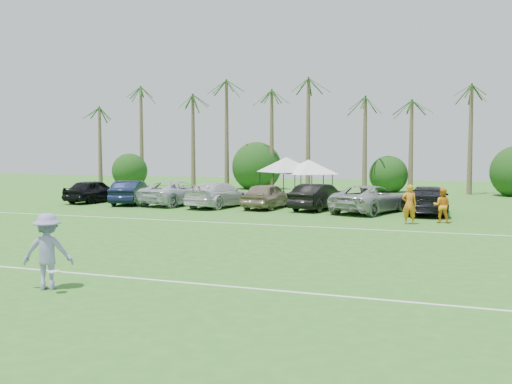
% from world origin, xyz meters
% --- Properties ---
extents(field_lines, '(80.00, 12.10, 0.01)m').
position_xyz_m(field_lines, '(0.00, 8.00, 0.01)').
color(field_lines, white).
rests_on(field_lines, ground).
extents(palm_tree_0, '(2.40, 2.40, 8.90)m').
position_xyz_m(palm_tree_0, '(-22.00, 38.00, 7.48)').
color(palm_tree_0, brown).
rests_on(palm_tree_0, ground).
extents(palm_tree_1, '(2.40, 2.40, 9.90)m').
position_xyz_m(palm_tree_1, '(-17.00, 38.00, 8.35)').
color(palm_tree_1, brown).
rests_on(palm_tree_1, ground).
extents(palm_tree_2, '(2.40, 2.40, 10.90)m').
position_xyz_m(palm_tree_2, '(-12.00, 38.00, 9.21)').
color(palm_tree_2, brown).
rests_on(palm_tree_2, ground).
extents(palm_tree_3, '(2.40, 2.40, 11.90)m').
position_xyz_m(palm_tree_3, '(-8.00, 38.00, 10.06)').
color(palm_tree_3, brown).
rests_on(palm_tree_3, ground).
extents(palm_tree_4, '(2.40, 2.40, 8.90)m').
position_xyz_m(palm_tree_4, '(-4.00, 38.00, 7.48)').
color(palm_tree_4, brown).
rests_on(palm_tree_4, ground).
extents(palm_tree_5, '(2.40, 2.40, 9.90)m').
position_xyz_m(palm_tree_5, '(0.00, 38.00, 8.35)').
color(palm_tree_5, brown).
rests_on(palm_tree_5, ground).
extents(palm_tree_6, '(2.40, 2.40, 10.90)m').
position_xyz_m(palm_tree_6, '(4.00, 38.00, 9.21)').
color(palm_tree_6, brown).
rests_on(palm_tree_6, ground).
extents(palm_tree_7, '(2.40, 2.40, 11.90)m').
position_xyz_m(palm_tree_7, '(8.00, 38.00, 10.06)').
color(palm_tree_7, brown).
rests_on(palm_tree_7, ground).
extents(palm_tree_8, '(2.40, 2.40, 8.90)m').
position_xyz_m(palm_tree_8, '(13.00, 38.00, 7.48)').
color(palm_tree_8, brown).
rests_on(palm_tree_8, ground).
extents(bush_tree_0, '(4.00, 4.00, 4.00)m').
position_xyz_m(bush_tree_0, '(-19.00, 39.00, 1.80)').
color(bush_tree_0, brown).
rests_on(bush_tree_0, ground).
extents(bush_tree_1, '(4.00, 4.00, 4.00)m').
position_xyz_m(bush_tree_1, '(-6.00, 39.00, 1.80)').
color(bush_tree_1, brown).
rests_on(bush_tree_1, ground).
extents(bush_tree_2, '(4.00, 4.00, 4.00)m').
position_xyz_m(bush_tree_2, '(6.00, 39.00, 1.80)').
color(bush_tree_2, brown).
rests_on(bush_tree_2, ground).
extents(sideline_player_a, '(0.77, 0.59, 1.89)m').
position_xyz_m(sideline_player_a, '(9.65, 16.59, 0.94)').
color(sideline_player_a, orange).
rests_on(sideline_player_a, ground).
extents(sideline_player_b, '(0.85, 0.68, 1.68)m').
position_xyz_m(sideline_player_b, '(11.10, 17.59, 0.84)').
color(sideline_player_b, orange).
rests_on(sideline_player_b, ground).
extents(canopy_tent_left, '(4.43, 4.43, 3.59)m').
position_xyz_m(canopy_tent_left, '(0.54, 26.50, 3.07)').
color(canopy_tent_left, black).
rests_on(canopy_tent_left, ground).
extents(canopy_tent_right, '(4.18, 4.18, 3.39)m').
position_xyz_m(canopy_tent_right, '(2.17, 26.30, 2.90)').
color(canopy_tent_right, black).
rests_on(canopy_tent_right, ground).
extents(frisbee_player, '(1.41, 1.13, 1.90)m').
position_xyz_m(frisbee_player, '(2.36, 0.24, 0.95)').
color(frisbee_player, '#8982B9').
rests_on(frisbee_player, ground).
extents(parked_car_0, '(2.19, 4.70, 1.56)m').
position_xyz_m(parked_car_0, '(-11.54, 21.30, 0.78)').
color(parked_car_0, black).
rests_on(parked_car_0, ground).
extents(parked_car_1, '(2.89, 5.00, 1.56)m').
position_xyz_m(parked_car_1, '(-8.43, 21.07, 0.78)').
color(parked_car_1, black).
rests_on(parked_car_1, ground).
extents(parked_car_2, '(3.65, 6.01, 1.56)m').
position_xyz_m(parked_car_2, '(-5.32, 21.63, 0.78)').
color(parked_car_2, silver).
rests_on(parked_car_2, ground).
extents(parked_car_3, '(3.05, 5.65, 1.56)m').
position_xyz_m(parked_car_3, '(-2.21, 21.18, 0.78)').
color(parked_car_3, silver).
rests_on(parked_car_3, ground).
extents(parked_car_4, '(2.22, 4.71, 1.56)m').
position_xyz_m(parked_car_4, '(0.90, 21.39, 0.78)').
color(parked_car_4, gray).
rests_on(parked_car_4, ground).
extents(parked_car_5, '(2.63, 4.97, 1.56)m').
position_xyz_m(parked_car_5, '(4.01, 21.61, 0.78)').
color(parked_car_5, black).
rests_on(parked_car_5, ground).
extents(parked_car_6, '(4.23, 6.13, 1.56)m').
position_xyz_m(parked_car_6, '(7.12, 21.06, 0.78)').
color(parked_car_6, '#9B9C9E').
rests_on(parked_car_6, ground).
extents(parked_car_7, '(2.42, 5.46, 1.56)m').
position_xyz_m(parked_car_7, '(10.23, 21.39, 0.78)').
color(parked_car_7, black).
rests_on(parked_car_7, ground).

